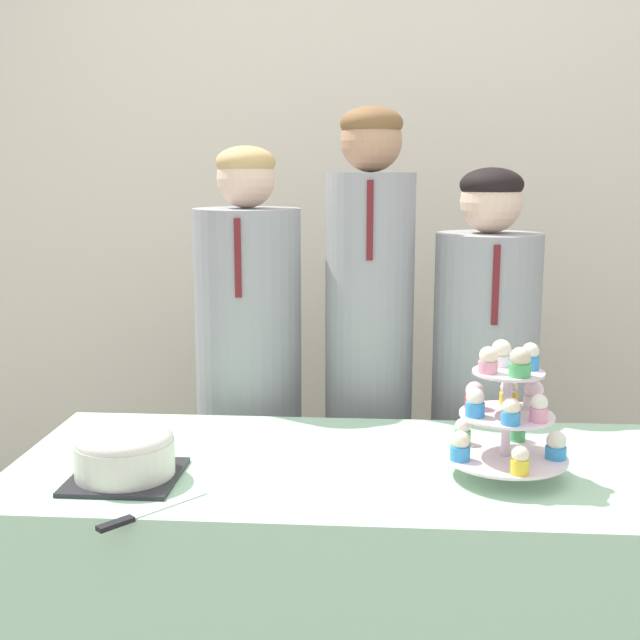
{
  "coord_description": "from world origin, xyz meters",
  "views": [
    {
      "loc": [
        0.02,
        -1.43,
        1.4
      ],
      "look_at": [
        -0.11,
        0.38,
        1.07
      ],
      "focal_mm": 45.0,
      "sensor_mm": 36.0,
      "label": 1
    }
  ],
  "objects_px": {
    "cupcake_stand": "(506,412)",
    "student_0": "(250,407)",
    "round_cake": "(125,451)",
    "cake_knife": "(136,517)",
    "student_1": "(368,385)",
    "student_2": "(483,421)"
  },
  "relations": [
    {
      "from": "cupcake_stand",
      "to": "student_0",
      "type": "xyz_separation_m",
      "value": [
        -0.67,
        0.64,
        -0.2
      ]
    },
    {
      "from": "round_cake",
      "to": "cake_knife",
      "type": "xyz_separation_m",
      "value": [
        0.08,
        -0.2,
        -0.06
      ]
    },
    {
      "from": "round_cake",
      "to": "student_0",
      "type": "height_order",
      "value": "student_0"
    },
    {
      "from": "cupcake_stand",
      "to": "student_0",
      "type": "relative_size",
      "value": 0.21
    },
    {
      "from": "student_0",
      "to": "student_1",
      "type": "xyz_separation_m",
      "value": [
        0.36,
        -0.0,
        0.08
      ]
    },
    {
      "from": "cupcake_stand",
      "to": "student_2",
      "type": "relative_size",
      "value": 0.21
    },
    {
      "from": "student_0",
      "to": "student_1",
      "type": "height_order",
      "value": "student_1"
    },
    {
      "from": "cupcake_stand",
      "to": "student_0",
      "type": "height_order",
      "value": "student_0"
    },
    {
      "from": "cake_knife",
      "to": "student_0",
      "type": "height_order",
      "value": "student_0"
    },
    {
      "from": "student_1",
      "to": "student_2",
      "type": "bearing_deg",
      "value": 0.0
    },
    {
      "from": "cupcake_stand",
      "to": "student_1",
      "type": "xyz_separation_m",
      "value": [
        -0.31,
        0.64,
        -0.12
      ]
    },
    {
      "from": "round_cake",
      "to": "student_0",
      "type": "relative_size",
      "value": 0.16
    },
    {
      "from": "cake_knife",
      "to": "student_1",
      "type": "relative_size",
      "value": 0.13
    },
    {
      "from": "cupcake_stand",
      "to": "student_1",
      "type": "distance_m",
      "value": 0.72
    },
    {
      "from": "cake_knife",
      "to": "student_0",
      "type": "xyz_separation_m",
      "value": [
        0.08,
        0.91,
        -0.05
      ]
    },
    {
      "from": "round_cake",
      "to": "student_2",
      "type": "bearing_deg",
      "value": 39.38
    },
    {
      "from": "round_cake",
      "to": "cupcake_stand",
      "type": "relative_size",
      "value": 0.77
    },
    {
      "from": "round_cake",
      "to": "student_2",
      "type": "height_order",
      "value": "student_2"
    },
    {
      "from": "student_1",
      "to": "round_cake",
      "type": "bearing_deg",
      "value": -126.22
    },
    {
      "from": "student_0",
      "to": "student_2",
      "type": "height_order",
      "value": "student_0"
    },
    {
      "from": "student_2",
      "to": "cake_knife",
      "type": "bearing_deg",
      "value": -130.88
    },
    {
      "from": "cupcake_stand",
      "to": "student_1",
      "type": "height_order",
      "value": "student_1"
    }
  ]
}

